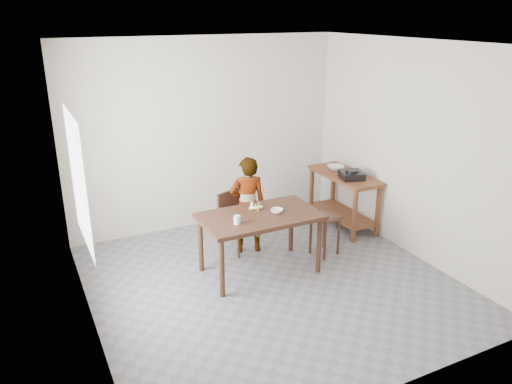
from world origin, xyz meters
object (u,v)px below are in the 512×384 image
prep_counter (343,200)px  dining_chair (238,223)px  child (248,205)px  dining_table (260,243)px  stool (325,234)px

prep_counter → dining_chair: 1.71m
child → dining_chair: size_ratio=1.63×
dining_table → stool: dining_table is taller
child → stool: bearing=161.8°
dining_table → child: 0.64m
prep_counter → child: child is taller
prep_counter → stool: prep_counter is taller
dining_table → stool: 0.98m
child → stool: size_ratio=2.37×
dining_table → stool: (0.97, 0.05, -0.10)m
prep_counter → child: size_ratio=0.93×
child → prep_counter: bearing=-162.2°
dining_table → child: size_ratio=1.08×
child → dining_table: bearing=92.0°
prep_counter → child: bearing=-175.4°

